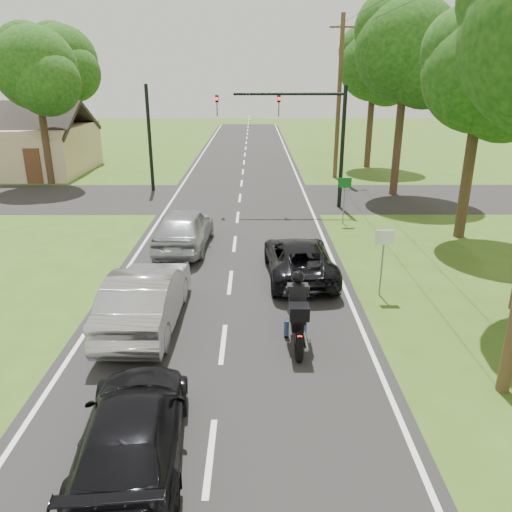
# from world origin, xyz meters

# --- Properties ---
(ground) EXTENTS (140.00, 140.00, 0.00)m
(ground) POSITION_xyz_m (0.00, 0.00, 0.00)
(ground) COLOR #325618
(ground) RESTS_ON ground
(road) EXTENTS (8.00, 100.00, 0.01)m
(road) POSITION_xyz_m (0.00, 10.00, 0.01)
(road) COLOR black
(road) RESTS_ON ground
(cross_road) EXTENTS (60.00, 7.00, 0.01)m
(cross_road) POSITION_xyz_m (0.00, 16.00, 0.01)
(cross_road) COLOR black
(cross_road) RESTS_ON ground
(motorcycle_rider) EXTENTS (0.66, 2.33, 2.01)m
(motorcycle_rider) POSITION_xyz_m (1.87, -0.04, 0.79)
(motorcycle_rider) COLOR black
(motorcycle_rider) RESTS_ON ground
(dark_suv) EXTENTS (2.35, 4.72, 1.28)m
(dark_suv) POSITION_xyz_m (2.31, 4.52, 0.65)
(dark_suv) COLOR black
(dark_suv) RESTS_ON road
(silver_sedan) EXTENTS (1.80, 4.93, 1.61)m
(silver_sedan) POSITION_xyz_m (-2.13, 1.08, 0.82)
(silver_sedan) COLOR #A5A5A9
(silver_sedan) RESTS_ON road
(silver_suv) EXTENTS (2.14, 4.85, 1.62)m
(silver_suv) POSITION_xyz_m (-1.96, 7.50, 0.82)
(silver_suv) COLOR #AAAEB2
(silver_suv) RESTS_ON road
(dark_car_behind) EXTENTS (2.16, 4.52, 1.27)m
(dark_car_behind) POSITION_xyz_m (-1.32, -4.06, 0.65)
(dark_car_behind) COLOR black
(dark_car_behind) RESTS_ON road
(traffic_signal) EXTENTS (6.38, 0.44, 6.00)m
(traffic_signal) POSITION_xyz_m (3.34, 14.00, 4.14)
(traffic_signal) COLOR black
(traffic_signal) RESTS_ON ground
(signal_pole_far) EXTENTS (0.20, 0.20, 6.00)m
(signal_pole_far) POSITION_xyz_m (-5.20, 18.00, 3.00)
(signal_pole_far) COLOR black
(signal_pole_far) RESTS_ON ground
(utility_pole_far) EXTENTS (1.60, 0.28, 10.00)m
(utility_pole_far) POSITION_xyz_m (6.20, 22.00, 5.08)
(utility_pole_far) COLOR brown
(utility_pole_far) RESTS_ON ground
(sign_white) EXTENTS (0.55, 0.07, 2.12)m
(sign_white) POSITION_xyz_m (4.70, 2.98, 1.60)
(sign_white) COLOR slate
(sign_white) RESTS_ON ground
(sign_green) EXTENTS (0.55, 0.07, 2.12)m
(sign_green) POSITION_xyz_m (4.90, 10.98, 1.60)
(sign_green) COLOR slate
(sign_green) RESTS_ON ground
(tree_row_c) EXTENTS (4.80, 4.65, 8.76)m
(tree_row_c) POSITION_xyz_m (9.75, 8.80, 6.23)
(tree_row_c) COLOR #332316
(tree_row_c) RESTS_ON ground
(tree_row_d) EXTENTS (5.76, 5.58, 10.45)m
(tree_row_d) POSITION_xyz_m (9.10, 16.76, 7.43)
(tree_row_d) COLOR #332316
(tree_row_d) RESTS_ON ground
(tree_row_e) EXTENTS (5.28, 5.12, 9.61)m
(tree_row_e) POSITION_xyz_m (9.48, 25.78, 6.83)
(tree_row_e) COLOR #332316
(tree_row_e) RESTS_ON ground
(tree_left_near) EXTENTS (5.12, 4.96, 9.22)m
(tree_left_near) POSITION_xyz_m (-11.73, 19.78, 6.53)
(tree_left_near) COLOR #332316
(tree_left_near) RESTS_ON ground
(tree_left_far) EXTENTS (5.76, 5.58, 10.14)m
(tree_left_far) POSITION_xyz_m (-13.70, 29.76, 7.13)
(tree_left_far) COLOR #332316
(tree_left_far) RESTS_ON ground
(house) EXTENTS (10.20, 8.00, 4.84)m
(house) POSITION_xyz_m (-16.00, 24.00, 1.77)
(house) COLOR tan
(house) RESTS_ON ground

